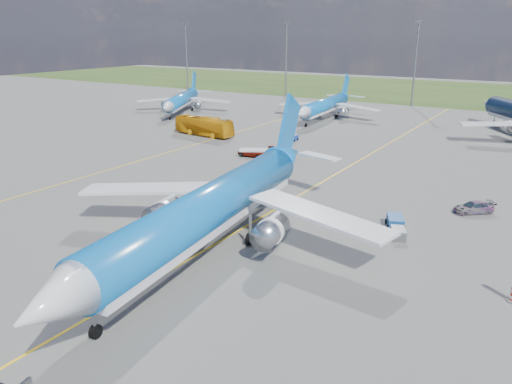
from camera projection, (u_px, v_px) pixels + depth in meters
The scene contains 13 objects.
ground at pixel (185, 262), 45.18m from camera, with size 400.00×400.00×0.00m, color #535351.
grass_strip at pixel (475, 94), 166.25m from camera, with size 400.00×80.00×0.01m, color #2D4719.
taxiway_lines at pixel (318, 185), 67.45m from camera, with size 60.25×160.00×0.02m.
floodlight_masts at pixel (496, 62), 125.06m from camera, with size 202.20×0.50×22.70m.
bg_jet_nw at pixel (182, 112), 128.14m from camera, with size 26.42×34.67×9.08m, color #0D66BB, non-canonical shape.
bg_jet_nnw at pixel (324, 119), 118.38m from camera, with size 26.78×35.15×9.21m, color #0D66BB, non-canonical shape.
main_airliner at pixel (210, 250), 47.46m from camera, with size 35.71×46.88×12.28m, color #0D66BB, non-canonical shape.
apron_bus at pixel (204, 126), 99.26m from camera, with size 3.13×13.36×3.72m, color orange.
service_car_a at pixel (271, 150), 85.04m from camera, with size 1.41×3.49×1.19m, color #999999.
service_car_b at pixel (253, 153), 82.70m from camera, with size 2.25×4.87×1.35m, color #999999.
service_car_c at pixel (474, 207), 57.06m from camera, with size 1.87×4.60×1.33m, color #999999.
baggage_tug_w at pixel (396, 226), 51.94m from camera, with size 3.51×5.62×1.23m.
baggage_tug_c at pixel (291, 139), 94.13m from camera, with size 1.37×4.65×1.04m.
Camera 1 is at (27.17, -31.42, 19.92)m, focal length 35.00 mm.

